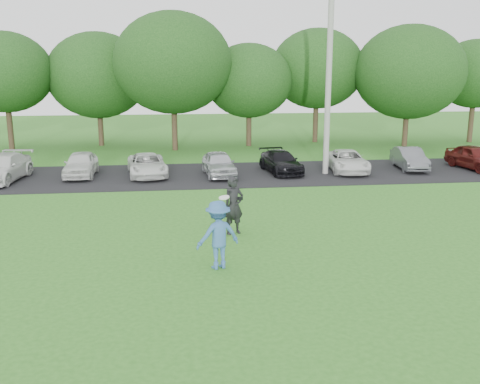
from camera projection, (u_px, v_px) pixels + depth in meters
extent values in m
plane|color=#2E6C1E|center=(256.00, 271.00, 13.87)|extent=(100.00, 100.00, 0.00)
cube|color=black|center=(217.00, 175.00, 26.44)|extent=(32.00, 6.50, 0.03)
cylinder|color=#979792|center=(329.00, 72.00, 25.55)|extent=(0.28, 0.28, 9.96)
imported|color=#37639C|center=(218.00, 235.00, 13.88)|extent=(1.33, 1.02, 1.81)
cylinder|color=white|center=(224.00, 197.00, 13.38)|extent=(0.28, 0.27, 0.10)
imported|color=black|center=(234.00, 206.00, 16.81)|extent=(0.79, 0.67, 1.83)
cube|color=black|center=(240.00, 198.00, 16.60)|extent=(0.17, 0.15, 0.10)
imported|color=silver|center=(2.00, 168.00, 24.75)|extent=(2.22, 4.40, 1.23)
imported|color=silver|center=(81.00, 164.00, 25.85)|extent=(1.43, 3.50, 1.19)
imported|color=silver|center=(147.00, 165.00, 25.95)|extent=(2.21, 4.01, 1.06)
imported|color=#BBBDC3|center=(219.00, 164.00, 25.98)|extent=(1.66, 3.55, 1.18)
imported|color=black|center=(281.00, 162.00, 26.82)|extent=(1.95, 3.83, 1.06)
imported|color=silver|center=(347.00, 161.00, 27.08)|extent=(2.16, 3.99, 1.06)
imported|color=#565A5E|center=(409.00, 158.00, 27.72)|extent=(1.57, 3.47, 1.11)
imported|color=#4D1310|center=(475.00, 157.00, 27.67)|extent=(1.95, 3.82, 1.24)
cylinder|color=#38281C|center=(10.00, 129.00, 34.33)|extent=(0.36, 0.36, 2.70)
ellipsoid|color=#214C19|center=(5.00, 72.00, 33.52)|extent=(5.94, 5.94, 5.05)
cylinder|color=#38281C|center=(101.00, 129.00, 36.39)|extent=(0.36, 0.36, 2.20)
ellipsoid|color=#214C19|center=(98.00, 75.00, 35.58)|extent=(6.68, 6.68, 5.68)
cylinder|color=#38281C|center=(175.00, 129.00, 34.22)|extent=(0.36, 0.36, 2.70)
ellipsoid|color=#214C19|center=(173.00, 63.00, 33.29)|extent=(7.42, 7.42, 6.31)
cylinder|color=#38281C|center=(249.00, 130.00, 36.22)|extent=(0.36, 0.36, 2.20)
ellipsoid|color=#214C19|center=(249.00, 81.00, 35.49)|extent=(5.76, 5.76, 4.90)
cylinder|color=#38281C|center=(315.00, 123.00, 38.12)|extent=(0.36, 0.36, 2.70)
ellipsoid|color=#214C19|center=(317.00, 69.00, 37.27)|extent=(6.50, 6.50, 5.53)
cylinder|color=#38281C|center=(405.00, 130.00, 36.12)|extent=(0.36, 0.36, 2.20)
ellipsoid|color=#214C19|center=(409.00, 72.00, 35.26)|extent=(7.24, 7.24, 6.15)
cylinder|color=#38281C|center=(471.00, 123.00, 38.07)|extent=(0.36, 0.36, 2.70)
ellipsoid|color=#214C19|center=(476.00, 74.00, 37.30)|extent=(5.58, 5.58, 4.74)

